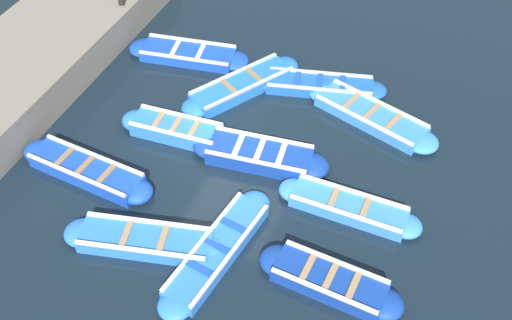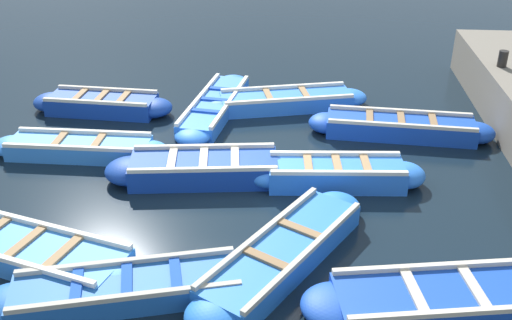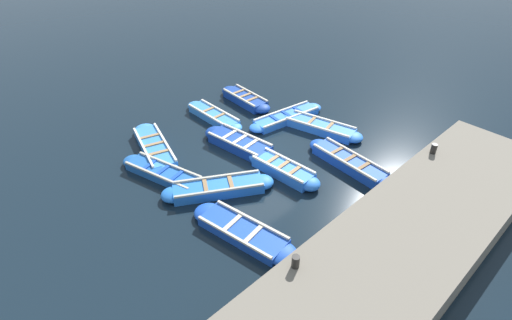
# 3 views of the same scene
# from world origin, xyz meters

# --- Properties ---
(ground_plane) EXTENTS (120.00, 120.00, 0.00)m
(ground_plane) POSITION_xyz_m (0.00, 0.00, 0.00)
(ground_plane) COLOR black
(boat_far_corner) EXTENTS (3.58, 1.29, 0.47)m
(boat_far_corner) POSITION_xyz_m (0.79, 0.05, 0.20)
(boat_far_corner) COLOR navy
(boat_far_corner) RESTS_ON ground
(boat_end_of_row) EXTENTS (3.43, 0.79, 0.38)m
(boat_end_of_row) POSITION_xyz_m (3.30, -0.65, 0.16)
(boat_end_of_row) COLOR #3884E0
(boat_end_of_row) RESTS_ON ground
(boat_drifting) EXTENTS (4.01, 1.96, 0.37)m
(boat_drifting) POSITION_xyz_m (2.95, 2.58, 0.16)
(boat_drifting) COLOR #3884E0
(boat_drifting) RESTS_ON ground
(boat_bow_out) EXTENTS (3.82, 1.67, 0.40)m
(boat_bow_out) POSITION_xyz_m (-0.55, -3.30, 0.17)
(boat_bow_out) COLOR blue
(boat_bow_out) RESTS_ON ground
(boat_outer_right) EXTENTS (2.65, 3.71, 0.41)m
(boat_outer_right) POSITION_xyz_m (-0.72, 2.37, 0.18)
(boat_outer_right) COLOR blue
(boat_outer_right) RESTS_ON ground
(boat_centre) EXTENTS (3.80, 1.68, 0.36)m
(boat_centre) POSITION_xyz_m (1.29, 3.26, 0.15)
(boat_centre) COLOR #1E59AD
(boat_centre) RESTS_ON ground
(boat_stern_in) EXTENTS (3.79, 1.50, 0.37)m
(boat_stern_in) POSITION_xyz_m (-2.79, 3.13, 0.15)
(boat_stern_in) COLOR #1947B7
(boat_stern_in) RESTS_ON ground
(boat_alongside) EXTENTS (3.14, 0.95, 0.47)m
(boat_alongside) POSITION_xyz_m (-1.54, 0.05, 0.21)
(boat_alongside) COLOR blue
(boat_alongside) RESTS_ON ground
(boat_near_quay) EXTENTS (3.21, 0.99, 0.44)m
(boat_near_quay) POSITION_xyz_m (3.51, -2.73, 0.19)
(boat_near_quay) COLOR navy
(boat_near_quay) RESTS_ON ground
(boat_inner_gap) EXTENTS (1.28, 3.91, 0.36)m
(boat_inner_gap) POSITION_xyz_m (1.02, -2.91, 0.15)
(boat_inner_gap) COLOR blue
(boat_inner_gap) RESTS_ON ground
(boat_broadside) EXTENTS (3.78, 1.03, 0.44)m
(boat_broadside) POSITION_xyz_m (-2.92, -2.04, 0.19)
(boat_broadside) COLOR #1947B7
(boat_broadside) RESTS_ON ground
(quay_wall) EXTENTS (3.34, 12.86, 1.03)m
(quay_wall) POSITION_xyz_m (-6.50, 0.00, 0.52)
(quay_wall) COLOR slate
(quay_wall) RESTS_ON ground
(bollard_north) EXTENTS (0.20, 0.20, 0.35)m
(bollard_north) POSITION_xyz_m (-5.18, -3.54, 1.21)
(bollard_north) COLOR black
(bollard_north) RESTS_ON quay_wall
(bollard_mid_north) EXTENTS (0.20, 0.20, 0.35)m
(bollard_mid_north) POSITION_xyz_m (-5.18, 3.54, 1.21)
(bollard_mid_north) COLOR black
(bollard_mid_north) RESTS_ON quay_wall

